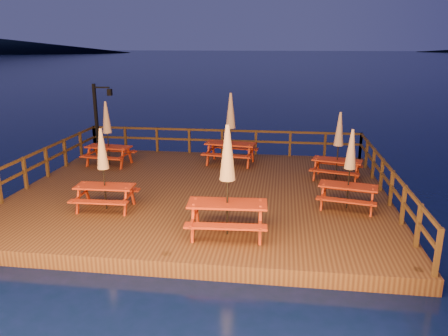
# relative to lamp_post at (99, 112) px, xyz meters

# --- Properties ---
(ground) EXTENTS (500.00, 500.00, 0.00)m
(ground) POSITION_rel_lamp_post_xyz_m (5.39, -4.55, -2.20)
(ground) COLOR black
(ground) RESTS_ON ground
(deck) EXTENTS (12.00, 10.00, 0.40)m
(deck) POSITION_rel_lamp_post_xyz_m (5.39, -4.55, -2.00)
(deck) COLOR #412515
(deck) RESTS_ON ground
(deck_piles) EXTENTS (11.44, 9.44, 1.40)m
(deck_piles) POSITION_rel_lamp_post_xyz_m (5.39, -4.55, -2.50)
(deck_piles) COLOR #3B2813
(deck_piles) RESTS_ON ground
(railing) EXTENTS (11.80, 9.75, 1.10)m
(railing) POSITION_rel_lamp_post_xyz_m (5.39, -2.77, -1.03)
(railing) COLOR #3B2813
(railing) RESTS_ON deck
(lamp_post) EXTENTS (0.85, 0.18, 3.00)m
(lamp_post) POSITION_rel_lamp_post_xyz_m (0.00, 0.00, 0.00)
(lamp_post) COLOR black
(lamp_post) RESTS_ON deck
(picnic_table_0) EXTENTS (2.18, 1.88, 2.84)m
(picnic_table_0) POSITION_rel_lamp_post_xyz_m (5.93, -1.20, -0.32)
(picnic_table_0) COLOR maroon
(picnic_table_0) RESTS_ON deck
(picnic_table_1) EXTENTS (1.93, 1.66, 2.53)m
(picnic_table_1) POSITION_rel_lamp_post_xyz_m (1.16, -2.02, -0.48)
(picnic_table_1) COLOR maroon
(picnic_table_1) RESTS_ON deck
(picnic_table_2) EXTENTS (1.91, 1.68, 2.37)m
(picnic_table_2) POSITION_rel_lamp_post_xyz_m (9.93, -5.62, -0.56)
(picnic_table_2) COLOR maroon
(picnic_table_2) RESTS_ON deck
(picnic_table_3) EXTENTS (1.73, 1.44, 2.41)m
(picnic_table_3) POSITION_rel_lamp_post_xyz_m (2.90, -6.64, -0.54)
(picnic_table_3) COLOR maroon
(picnic_table_3) RESTS_ON deck
(picnic_table_4) EXTENTS (2.08, 1.75, 2.84)m
(picnic_table_4) POSITION_rel_lamp_post_xyz_m (6.66, -7.90, -0.32)
(picnic_table_4) COLOR maroon
(picnic_table_4) RESTS_ON deck
(picnic_table_5) EXTENTS (2.00, 1.78, 2.42)m
(picnic_table_5) POSITION_rel_lamp_post_xyz_m (9.93, -2.80, -0.54)
(picnic_table_5) COLOR maroon
(picnic_table_5) RESTS_ON deck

